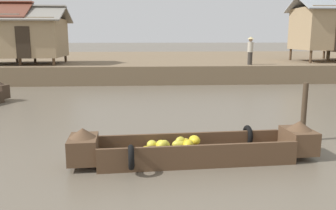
{
  "coord_description": "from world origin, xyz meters",
  "views": [
    {
      "loc": [
        -1.16,
        -1.59,
        2.75
      ],
      "look_at": [
        -0.53,
        7.63,
        0.94
      ],
      "focal_mm": 37.41,
      "sensor_mm": 36.0,
      "label": 1
    }
  ],
  "objects_px": {
    "stilt_house_mid_right": "(328,28)",
    "vendor_person": "(250,49)",
    "banana_boat": "(193,148)",
    "mooring_post": "(304,112)",
    "stilt_house_mid_left": "(32,37)"
  },
  "relations": [
    {
      "from": "stilt_house_mid_right",
      "to": "vendor_person",
      "type": "distance_m",
      "value": 6.51
    },
    {
      "from": "banana_boat",
      "to": "vendor_person",
      "type": "relative_size",
      "value": 3.33
    },
    {
      "from": "banana_boat",
      "to": "mooring_post",
      "type": "height_order",
      "value": "mooring_post"
    },
    {
      "from": "banana_boat",
      "to": "stilt_house_mid_right",
      "type": "xyz_separation_m",
      "value": [
        11.25,
        15.75,
        3.04
      ]
    },
    {
      "from": "stilt_house_mid_right",
      "to": "mooring_post",
      "type": "distance_m",
      "value": 16.73
    },
    {
      "from": "banana_boat",
      "to": "stilt_house_mid_right",
      "type": "height_order",
      "value": "stilt_house_mid_right"
    },
    {
      "from": "stilt_house_mid_left",
      "to": "vendor_person",
      "type": "relative_size",
      "value": 2.57
    },
    {
      "from": "banana_boat",
      "to": "stilt_house_mid_right",
      "type": "distance_m",
      "value": 19.59
    },
    {
      "from": "banana_boat",
      "to": "mooring_post",
      "type": "distance_m",
      "value": 3.45
    },
    {
      "from": "stilt_house_mid_left",
      "to": "stilt_house_mid_right",
      "type": "xyz_separation_m",
      "value": [
        19.13,
        0.78,
        0.59
      ]
    },
    {
      "from": "stilt_house_mid_left",
      "to": "vendor_person",
      "type": "xyz_separation_m",
      "value": [
        13.2,
        -1.56,
        -0.74
      ]
    },
    {
      "from": "stilt_house_mid_left",
      "to": "mooring_post",
      "type": "distance_m",
      "value": 17.63
    },
    {
      "from": "stilt_house_mid_right",
      "to": "vendor_person",
      "type": "relative_size",
      "value": 2.79
    },
    {
      "from": "banana_boat",
      "to": "stilt_house_mid_left",
      "type": "distance_m",
      "value": 17.09
    },
    {
      "from": "vendor_person",
      "to": "mooring_post",
      "type": "distance_m",
      "value": 12.32
    }
  ]
}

